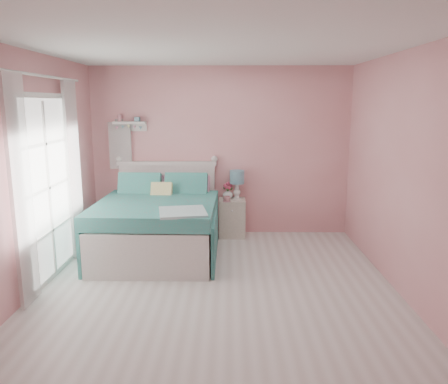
{
  "coord_description": "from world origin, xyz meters",
  "views": [
    {
      "loc": [
        0.14,
        -4.54,
        2.05
      ],
      "look_at": [
        0.07,
        1.2,
        0.87
      ],
      "focal_mm": 35.0,
      "sensor_mm": 36.0,
      "label": 1
    }
  ],
  "objects_px": {
    "nightstand": "(232,218)",
    "table_lamp": "(237,179)",
    "teacup": "(227,199)",
    "vase": "(228,194)",
    "bed": "(159,225)"
  },
  "relations": [
    {
      "from": "bed",
      "to": "nightstand",
      "type": "xyz_separation_m",
      "value": [
        1.02,
        0.78,
        -0.1
      ]
    },
    {
      "from": "vase",
      "to": "teacup",
      "type": "xyz_separation_m",
      "value": [
        -0.01,
        -0.2,
        -0.04
      ]
    },
    {
      "from": "table_lamp",
      "to": "teacup",
      "type": "distance_m",
      "value": 0.36
    },
    {
      "from": "bed",
      "to": "teacup",
      "type": "xyz_separation_m",
      "value": [
        0.94,
        0.64,
        0.23
      ]
    },
    {
      "from": "teacup",
      "to": "nightstand",
      "type": "bearing_deg",
      "value": 60.47
    },
    {
      "from": "nightstand",
      "to": "teacup",
      "type": "distance_m",
      "value": 0.37
    },
    {
      "from": "nightstand",
      "to": "table_lamp",
      "type": "relative_size",
      "value": 1.31
    },
    {
      "from": "table_lamp",
      "to": "nightstand",
      "type": "bearing_deg",
      "value": -147.59
    },
    {
      "from": "vase",
      "to": "bed",
      "type": "bearing_deg",
      "value": -138.83
    },
    {
      "from": "nightstand",
      "to": "vase",
      "type": "height_order",
      "value": "vase"
    },
    {
      "from": "nightstand",
      "to": "table_lamp",
      "type": "xyz_separation_m",
      "value": [
        0.07,
        0.05,
        0.6
      ]
    },
    {
      "from": "table_lamp",
      "to": "vase",
      "type": "bearing_deg",
      "value": 177.27
    },
    {
      "from": "table_lamp",
      "to": "vase",
      "type": "xyz_separation_m",
      "value": [
        -0.14,
        0.01,
        -0.23
      ]
    },
    {
      "from": "teacup",
      "to": "table_lamp",
      "type": "bearing_deg",
      "value": 50.71
    },
    {
      "from": "vase",
      "to": "teacup",
      "type": "bearing_deg",
      "value": -94.09
    }
  ]
}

